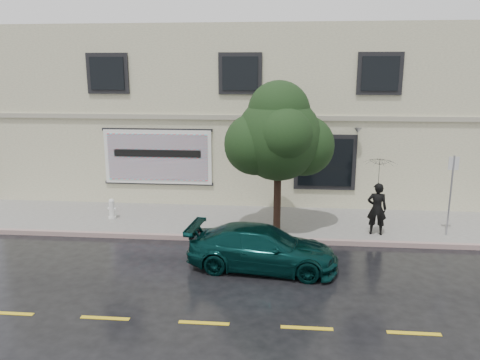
# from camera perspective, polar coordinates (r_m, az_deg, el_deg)

# --- Properties ---
(ground) EXTENTS (90.00, 90.00, 0.00)m
(ground) POSITION_cam_1_polar(r_m,az_deg,el_deg) (13.66, -1.93, -9.66)
(ground) COLOR black
(ground) RESTS_ON ground
(sidewalk) EXTENTS (20.00, 3.50, 0.15)m
(sidewalk) POSITION_cam_1_polar(r_m,az_deg,el_deg) (16.66, -0.53, -5.09)
(sidewalk) COLOR gray
(sidewalk) RESTS_ON ground
(curb) EXTENTS (20.00, 0.18, 0.16)m
(curb) POSITION_cam_1_polar(r_m,az_deg,el_deg) (15.02, -1.21, -7.18)
(curb) COLOR gray
(curb) RESTS_ON ground
(road_marking) EXTENTS (19.00, 0.12, 0.01)m
(road_marking) POSITION_cam_1_polar(r_m,az_deg,el_deg) (10.55, -4.42, -16.98)
(road_marking) COLOR gold
(road_marking) RESTS_ON ground
(building) EXTENTS (20.00, 8.12, 7.00)m
(building) POSITION_cam_1_polar(r_m,az_deg,el_deg) (21.61, 1.02, 8.41)
(building) COLOR beige
(building) RESTS_ON ground
(billboard) EXTENTS (4.30, 0.16, 2.20)m
(billboard) POSITION_cam_1_polar(r_m,az_deg,el_deg) (18.35, -10.01, 2.79)
(billboard) COLOR white
(billboard) RESTS_ON ground
(car) EXTENTS (4.24, 2.22, 1.19)m
(car) POSITION_cam_1_polar(r_m,az_deg,el_deg) (12.89, 2.76, -8.25)
(car) COLOR #072C2B
(car) RESTS_ON ground
(pedestrian) EXTENTS (0.67, 0.48, 1.70)m
(pedestrian) POSITION_cam_1_polar(r_m,az_deg,el_deg) (15.58, 16.34, -3.39)
(pedestrian) COLOR black
(pedestrian) RESTS_ON sidewalk
(umbrella) EXTENTS (1.25, 1.25, 0.81)m
(umbrella) POSITION_cam_1_polar(r_m,az_deg,el_deg) (15.28, 16.65, 1.13)
(umbrella) COLOR black
(umbrella) RESTS_ON pedestrian
(street_tree) EXTENTS (2.71, 2.71, 4.44)m
(street_tree) POSITION_cam_1_polar(r_m,az_deg,el_deg) (14.83, 4.70, 5.09)
(street_tree) COLOR black
(street_tree) RESTS_ON sidewalk
(fire_hydrant) EXTENTS (0.30, 0.28, 0.73)m
(fire_hydrant) POSITION_cam_1_polar(r_m,az_deg,el_deg) (17.30, -15.35, -3.40)
(fire_hydrant) COLOR silver
(fire_hydrant) RESTS_ON sidewalk
(sign_pole) EXTENTS (0.32, 0.06, 2.60)m
(sign_pole) POSITION_cam_1_polar(r_m,az_deg,el_deg) (16.10, 24.34, -0.89)
(sign_pole) COLOR #9FA0A8
(sign_pole) RESTS_ON sidewalk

